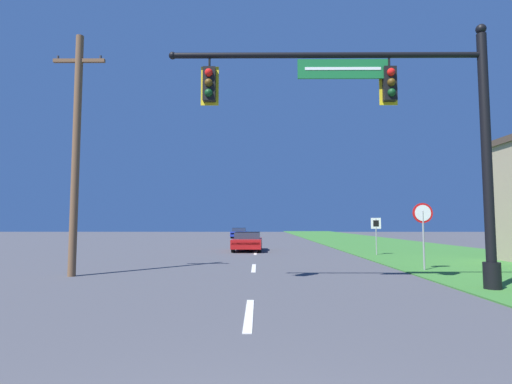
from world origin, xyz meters
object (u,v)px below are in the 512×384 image
Objects in this scene: far_car at (239,233)px; utility_pole_near at (76,149)px; stop_sign at (423,221)px; car_ahead at (247,241)px; signal_mast at (405,126)px; route_sign_post at (376,228)px.

far_car is 35.21m from utility_pole_near.
utility_pole_near is at bearing -172.58° from stop_sign.
signal_mast is at bearing -72.72° from car_ahead.
utility_pole_near reaches higher than far_car.
stop_sign is 1.23× the size of route_sign_post.
far_car is (-6.35, 37.54, -3.82)m from signal_mast.
stop_sign reaches higher than car_ahead.
car_ahead is at bearing 107.28° from signal_mast.
car_ahead is at bearing 122.74° from stop_sign.
utility_pole_near is (-3.94, -34.79, 3.72)m from far_car.
route_sign_post reaches higher than far_car.
signal_mast is 3.57× the size of stop_sign.
car_ahead is at bearing 153.00° from route_sign_post.
route_sign_post is at bearing 34.27° from utility_pole_near.
signal_mast is 4.40× the size of route_sign_post.
far_car is at bearing 83.54° from utility_pole_near.
car_ahead is 1.78× the size of stop_sign.
signal_mast is 38.26m from far_car.
route_sign_post is at bearing 87.54° from stop_sign.
car_ahead is 14.11m from utility_pole_near.
far_car is (-1.63, 22.37, 0.00)m from car_ahead.
far_car is 27.55m from route_sign_post.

